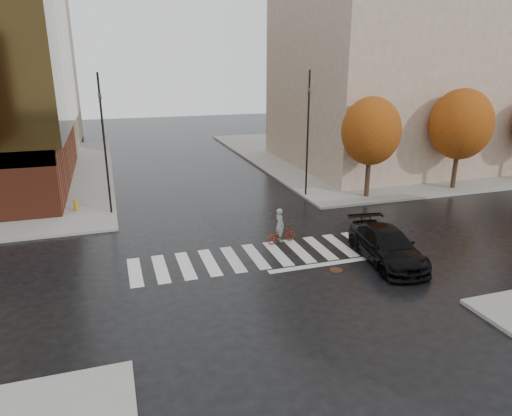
{
  "coord_description": "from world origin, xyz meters",
  "views": [
    {
      "loc": [
        -6.04,
        -18.19,
        8.66
      ],
      "look_at": [
        0.38,
        1.63,
        2.0
      ],
      "focal_mm": 32.0,
      "sensor_mm": 36.0,
      "label": 1
    }
  ],
  "objects_px": {
    "traffic_light_ne": "(308,124)",
    "fire_hydrant": "(76,205)",
    "sedan": "(387,246)",
    "cyclist": "(281,231)",
    "traffic_light_nw": "(103,134)"
  },
  "relations": [
    {
      "from": "traffic_light_ne",
      "to": "fire_hydrant",
      "type": "height_order",
      "value": "traffic_light_ne"
    },
    {
      "from": "sedan",
      "to": "traffic_light_ne",
      "type": "xyz_separation_m",
      "value": [
        0.8,
        10.8,
        4.1
      ]
    },
    {
      "from": "cyclist",
      "to": "fire_hydrant",
      "type": "distance_m",
      "value": 12.97
    },
    {
      "from": "sedan",
      "to": "traffic_light_nw",
      "type": "height_order",
      "value": "traffic_light_nw"
    },
    {
      "from": "sedan",
      "to": "cyclist",
      "type": "relative_size",
      "value": 2.86
    },
    {
      "from": "traffic_light_nw",
      "to": "fire_hydrant",
      "type": "xyz_separation_m",
      "value": [
        -1.98,
        1.0,
        -4.28
      ]
    },
    {
      "from": "cyclist",
      "to": "traffic_light_ne",
      "type": "relative_size",
      "value": 0.22
    },
    {
      "from": "sedan",
      "to": "traffic_light_ne",
      "type": "relative_size",
      "value": 0.64
    },
    {
      "from": "traffic_light_ne",
      "to": "fire_hydrant",
      "type": "bearing_deg",
      "value": -7.75
    },
    {
      "from": "cyclist",
      "to": "traffic_light_nw",
      "type": "relative_size",
      "value": 0.23
    },
    {
      "from": "sedan",
      "to": "cyclist",
      "type": "bearing_deg",
      "value": 143.3
    },
    {
      "from": "traffic_light_nw",
      "to": "cyclist",
      "type": "bearing_deg",
      "value": 47.46
    },
    {
      "from": "sedan",
      "to": "traffic_light_nw",
      "type": "xyz_separation_m",
      "value": [
        -11.8,
        10.8,
        4.05
      ]
    },
    {
      "from": "cyclist",
      "to": "fire_hydrant",
      "type": "xyz_separation_m",
      "value": [
        -10.0,
        8.25,
        -0.09
      ]
    },
    {
      "from": "traffic_light_ne",
      "to": "fire_hydrant",
      "type": "xyz_separation_m",
      "value": [
        -14.58,
        1.0,
        -4.33
      ]
    }
  ]
}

